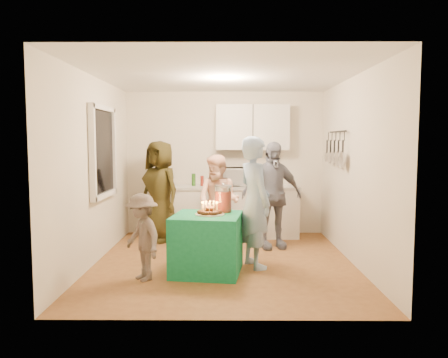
{
  "coord_description": "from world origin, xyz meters",
  "views": [
    {
      "loc": [
        0.05,
        -6.03,
        1.71
      ],
      "look_at": [
        0.0,
        0.35,
        1.15
      ],
      "focal_mm": 35.0,
      "sensor_mm": 36.0,
      "label": 1
    }
  ],
  "objects_px": {
    "man_birthday": "(255,202)",
    "woman_back_center": "(218,202)",
    "microwave": "(235,177)",
    "party_table": "(207,244)",
    "woman_back_right": "(272,195)",
    "child_near_left": "(142,237)",
    "woman_back_left": "(160,191)",
    "punch_jar": "(223,199)",
    "counter": "(236,212)"
  },
  "relations": [
    {
      "from": "party_table",
      "to": "woman_back_center",
      "type": "xyz_separation_m",
      "value": [
        0.12,
        1.26,
        0.37
      ]
    },
    {
      "from": "punch_jar",
      "to": "woman_back_center",
      "type": "distance_m",
      "value": 1.06
    },
    {
      "from": "woman_back_center",
      "to": "child_near_left",
      "type": "xyz_separation_m",
      "value": [
        -0.9,
        -1.57,
        -0.21
      ]
    },
    {
      "from": "man_birthday",
      "to": "woman_back_left",
      "type": "distance_m",
      "value": 2.17
    },
    {
      "from": "counter",
      "to": "woman_back_left",
      "type": "xyz_separation_m",
      "value": [
        -1.3,
        -0.35,
        0.42
      ]
    },
    {
      "from": "man_birthday",
      "to": "child_near_left",
      "type": "bearing_deg",
      "value": 90.27
    },
    {
      "from": "child_near_left",
      "to": "woman_back_right",
      "type": "bearing_deg",
      "value": 94.63
    },
    {
      "from": "microwave",
      "to": "woman_back_center",
      "type": "xyz_separation_m",
      "value": [
        -0.27,
        -0.92,
        -0.33
      ]
    },
    {
      "from": "party_table",
      "to": "woman_back_center",
      "type": "height_order",
      "value": "woman_back_center"
    },
    {
      "from": "counter",
      "to": "man_birthday",
      "type": "relative_size",
      "value": 1.24
    },
    {
      "from": "child_near_left",
      "to": "party_table",
      "type": "bearing_deg",
      "value": 73.5
    },
    {
      "from": "man_birthday",
      "to": "woman_back_center",
      "type": "distance_m",
      "value": 1.12
    },
    {
      "from": "woman_back_center",
      "to": "child_near_left",
      "type": "relative_size",
      "value": 1.39
    },
    {
      "from": "punch_jar",
      "to": "child_near_left",
      "type": "xyz_separation_m",
      "value": [
        -0.99,
        -0.53,
        -0.39
      ]
    },
    {
      "from": "woman_back_right",
      "to": "woman_back_center",
      "type": "bearing_deg",
      "value": 168.46
    },
    {
      "from": "party_table",
      "to": "woman_back_right",
      "type": "xyz_separation_m",
      "value": [
        0.97,
        1.32,
        0.47
      ]
    },
    {
      "from": "woman_back_left",
      "to": "woman_back_right",
      "type": "relative_size",
      "value": 1.01
    },
    {
      "from": "woman_back_left",
      "to": "man_birthday",
      "type": "bearing_deg",
      "value": -7.36
    },
    {
      "from": "counter",
      "to": "microwave",
      "type": "bearing_deg",
      "value": 180.0
    },
    {
      "from": "counter",
      "to": "party_table",
      "type": "relative_size",
      "value": 2.59
    },
    {
      "from": "microwave",
      "to": "man_birthday",
      "type": "relative_size",
      "value": 0.33
    },
    {
      "from": "party_table",
      "to": "man_birthday",
      "type": "relative_size",
      "value": 0.48
    },
    {
      "from": "counter",
      "to": "woman_back_left",
      "type": "bearing_deg",
      "value": -165.07
    },
    {
      "from": "man_birthday",
      "to": "child_near_left",
      "type": "distance_m",
      "value": 1.57
    },
    {
      "from": "woman_back_left",
      "to": "woman_back_center",
      "type": "xyz_separation_m",
      "value": [
        1.01,
        -0.57,
        -0.11
      ]
    },
    {
      "from": "party_table",
      "to": "woman_back_left",
      "type": "xyz_separation_m",
      "value": [
        -0.89,
        1.83,
        0.47
      ]
    },
    {
      "from": "child_near_left",
      "to": "woman_back_center",
      "type": "bearing_deg",
      "value": 111.77
    },
    {
      "from": "child_near_left",
      "to": "man_birthday",
      "type": "bearing_deg",
      "value": 74.18
    },
    {
      "from": "microwave",
      "to": "woman_back_right",
      "type": "bearing_deg",
      "value": -47.3
    },
    {
      "from": "party_table",
      "to": "child_near_left",
      "type": "relative_size",
      "value": 0.79
    },
    {
      "from": "woman_back_center",
      "to": "child_near_left",
      "type": "bearing_deg",
      "value": -96.71
    },
    {
      "from": "counter",
      "to": "woman_back_left",
      "type": "height_order",
      "value": "woman_back_left"
    },
    {
      "from": "man_birthday",
      "to": "woman_back_right",
      "type": "height_order",
      "value": "man_birthday"
    },
    {
      "from": "man_birthday",
      "to": "punch_jar",
      "type": "bearing_deg",
      "value": 74.74
    },
    {
      "from": "child_near_left",
      "to": "woman_back_left",
      "type": "bearing_deg",
      "value": 144.53
    },
    {
      "from": "woman_back_right",
      "to": "child_near_left",
      "type": "relative_size",
      "value": 1.59
    },
    {
      "from": "punch_jar",
      "to": "woman_back_center",
      "type": "relative_size",
      "value": 0.23
    },
    {
      "from": "microwave",
      "to": "woman_back_left",
      "type": "relative_size",
      "value": 0.35
    },
    {
      "from": "counter",
      "to": "woman_back_center",
      "type": "bearing_deg",
      "value": -107.59
    },
    {
      "from": "woman_back_right",
      "to": "punch_jar",
      "type": "bearing_deg",
      "value": -140.19
    },
    {
      "from": "punch_jar",
      "to": "woman_back_right",
      "type": "xyz_separation_m",
      "value": [
        0.76,
        1.1,
        -0.08
      ]
    },
    {
      "from": "woman_back_left",
      "to": "woman_back_center",
      "type": "height_order",
      "value": "woman_back_left"
    },
    {
      "from": "party_table",
      "to": "woman_back_center",
      "type": "relative_size",
      "value": 0.57
    },
    {
      "from": "party_table",
      "to": "woman_back_left",
      "type": "relative_size",
      "value": 0.5
    },
    {
      "from": "counter",
      "to": "child_near_left",
      "type": "height_order",
      "value": "child_near_left"
    },
    {
      "from": "party_table",
      "to": "child_near_left",
      "type": "xyz_separation_m",
      "value": [
        -0.78,
        -0.31,
        0.16
      ]
    },
    {
      "from": "counter",
      "to": "man_birthday",
      "type": "distance_m",
      "value": 1.97
    },
    {
      "from": "punch_jar",
      "to": "woman_back_left",
      "type": "bearing_deg",
      "value": 124.26
    },
    {
      "from": "microwave",
      "to": "party_table",
      "type": "height_order",
      "value": "microwave"
    },
    {
      "from": "microwave",
      "to": "party_table",
      "type": "distance_m",
      "value": 2.32
    }
  ]
}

